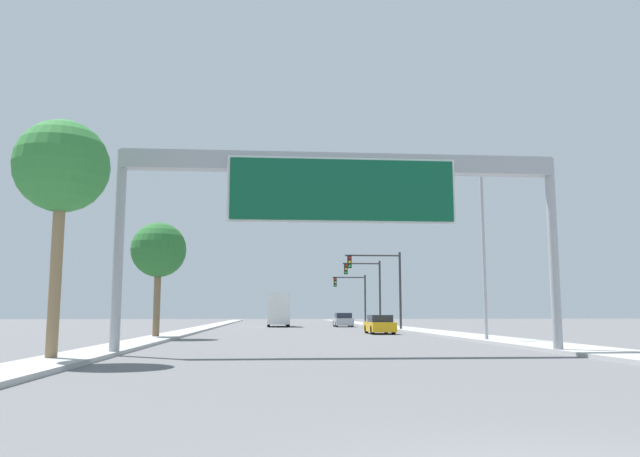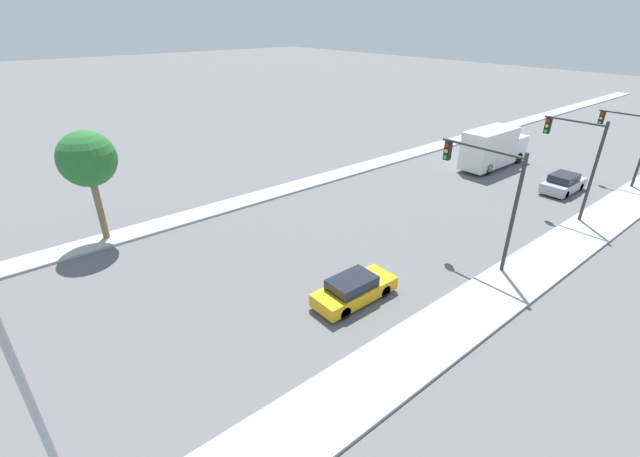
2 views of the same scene
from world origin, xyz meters
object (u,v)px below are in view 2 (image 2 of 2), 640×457
at_px(car_far_left, 563,183).
at_px(palm_tree_background, 87,160).
at_px(traffic_light_mid_block, 579,154).
at_px(street_lamp_right, 24,384).
at_px(truck_box_primary, 493,148).
at_px(car_near_center, 354,289).
at_px(traffic_light_far_intersection, 629,136).
at_px(traffic_light_near_intersection, 491,187).

distance_m(car_far_left, palm_tree_background, 33.95).
bearing_deg(car_far_left, traffic_light_mid_block, -66.09).
relative_size(palm_tree_background, street_lamp_right, 0.74).
bearing_deg(truck_box_primary, car_far_left, -10.12).
height_order(car_near_center, traffic_light_mid_block, traffic_light_mid_block).
bearing_deg(street_lamp_right, truck_box_primary, 105.14).
bearing_deg(truck_box_primary, traffic_light_far_intersection, 23.98).
xyz_separation_m(truck_box_primary, traffic_light_near_intersection, (8.76, -16.00, 2.73)).
bearing_deg(car_near_center, traffic_light_mid_block, 83.34).
bearing_deg(street_lamp_right, car_far_left, 94.82).
bearing_deg(traffic_light_mid_block, street_lamp_right, -88.33).
bearing_deg(palm_tree_background, street_lamp_right, -17.11).
xyz_separation_m(truck_box_primary, traffic_light_far_intersection, (8.99, 4.00, 2.18)).
height_order(traffic_light_near_intersection, traffic_light_far_intersection, traffic_light_near_intersection).
bearing_deg(traffic_light_mid_block, traffic_light_far_intersection, 90.67).
bearing_deg(traffic_light_near_intersection, palm_tree_background, -136.30).
bearing_deg(car_far_left, truck_box_primary, 169.88).
relative_size(truck_box_primary, palm_tree_background, 1.15).
relative_size(car_far_left, traffic_light_far_intersection, 0.71).
xyz_separation_m(truck_box_primary, street_lamp_right, (10.01, -37.00, 3.66)).
distance_m(car_far_left, traffic_light_near_intersection, 15.34).
relative_size(car_far_left, traffic_light_mid_block, 0.62).
relative_size(truck_box_primary, street_lamp_right, 0.85).
height_order(traffic_light_far_intersection, palm_tree_background, palm_tree_background).
bearing_deg(truck_box_primary, palm_tree_background, -103.45).
height_order(truck_box_primary, traffic_light_near_intersection, traffic_light_near_intersection).
bearing_deg(car_near_center, palm_tree_background, -152.62).
xyz_separation_m(car_far_left, palm_tree_background, (-14.56, -30.34, 4.47)).
bearing_deg(palm_tree_background, traffic_light_far_intersection, 65.07).
distance_m(car_far_left, traffic_light_far_intersection, 6.51).
xyz_separation_m(car_far_left, traffic_light_mid_block, (2.11, -4.75, 3.81)).
distance_m(traffic_light_mid_block, traffic_light_far_intersection, 10.01).
bearing_deg(traffic_light_far_intersection, traffic_light_mid_block, -89.33).
relative_size(car_far_left, palm_tree_background, 0.61).
height_order(car_far_left, palm_tree_background, palm_tree_background).
relative_size(car_near_center, truck_box_primary, 0.56).
distance_m(car_near_center, palm_tree_background, 17.00).
relative_size(traffic_light_mid_block, traffic_light_far_intersection, 1.14).
relative_size(car_far_left, truck_box_primary, 0.53).
xyz_separation_m(traffic_light_near_intersection, palm_tree_background, (-16.32, -15.59, 0.63)).
xyz_separation_m(car_far_left, street_lamp_right, (3.01, -35.75, 4.77)).
bearing_deg(traffic_light_near_intersection, truck_box_primary, 118.70).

